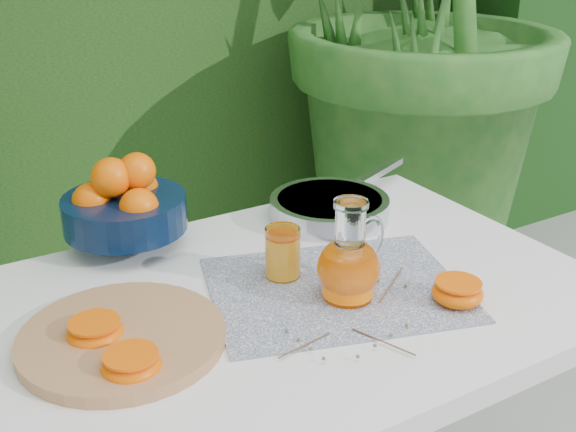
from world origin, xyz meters
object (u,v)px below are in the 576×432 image
white_table (294,333)px  cutting_board (122,338)px  fruit_bowl (123,205)px  juice_pitcher (349,264)px  saute_pan (331,206)px

white_table → cutting_board: cutting_board is taller
white_table → cutting_board: (-0.30, -0.00, 0.09)m
fruit_bowl → juice_pitcher: (0.24, -0.38, -0.02)m
white_table → fruit_bowl: 0.40m
cutting_board → fruit_bowl: bearing=69.3°
cutting_board → fruit_bowl: size_ratio=1.15×
cutting_board → juice_pitcher: size_ratio=1.79×
white_table → cutting_board: size_ratio=3.29×
cutting_board → juice_pitcher: bearing=-9.9°
fruit_bowl → juice_pitcher: size_ratio=1.56×
fruit_bowl → juice_pitcher: bearing=-57.2°
fruit_bowl → saute_pan: fruit_bowl is taller
juice_pitcher → saute_pan: bearing=61.1°
fruit_bowl → cutting_board: bearing=-110.7°
white_table → juice_pitcher: bearing=-45.1°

